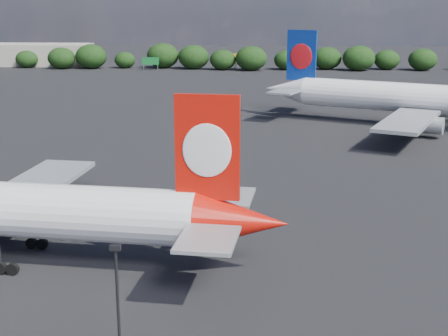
{
  "coord_description": "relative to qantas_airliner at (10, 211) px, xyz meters",
  "views": [
    {
      "loc": [
        18.76,
        -44.86,
        23.12
      ],
      "look_at": [
        16.0,
        12.0,
        8.0
      ],
      "focal_mm": 50.0,
      "sensor_mm": 36.0,
      "label": 1
    }
  ],
  "objects": [
    {
      "name": "ground",
      "position": [
        3.27,
        52.23,
        -4.84
      ],
      "size": [
        500.0,
        500.0,
        0.0
      ],
      "primitive_type": "plane",
      "color": "black",
      "rests_on": "ground"
    },
    {
      "name": "qantas_airliner",
      "position": [
        0.0,
        0.0,
        0.0
      ],
      "size": [
        48.71,
        46.39,
        15.89
      ],
      "color": "white",
      "rests_on": "ground"
    },
    {
      "name": "highway_sign",
      "position": [
        -14.73,
        168.23,
        -1.71
      ],
      "size": [
        6.0,
        0.3,
        4.5
      ],
      "color": "#14672A",
      "rests_on": "ground"
    },
    {
      "name": "china_southern_airliner",
      "position": [
        50.29,
        67.52,
        0.6
      ],
      "size": [
        51.92,
        50.05,
        17.84
      ],
      "color": "white",
      "rests_on": "ground"
    },
    {
      "name": "horizon_treeline",
      "position": [
        13.95,
        171.78,
        -0.85
      ],
      "size": [
        209.46,
        16.78,
        9.0
      ],
      "color": "black",
      "rests_on": "ground"
    },
    {
      "name": "apron_lamp_post",
      "position": [
        15.14,
        -23.67,
        1.49
      ],
      "size": [
        0.55,
        0.3,
        11.34
      ],
      "color": "black",
      "rests_on": "ground"
    },
    {
      "name": "billboard_yellow",
      "position": [
        15.27,
        174.23,
        -0.97
      ],
      "size": [
        5.0,
        0.3,
        5.5
      ],
      "color": "orange",
      "rests_on": "ground"
    },
    {
      "name": "terminal_building",
      "position": [
        -61.73,
        184.23,
        -0.84
      ],
      "size": [
        42.0,
        16.0,
        8.0
      ],
      "color": "#9F9789",
      "rests_on": "ground"
    }
  ]
}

